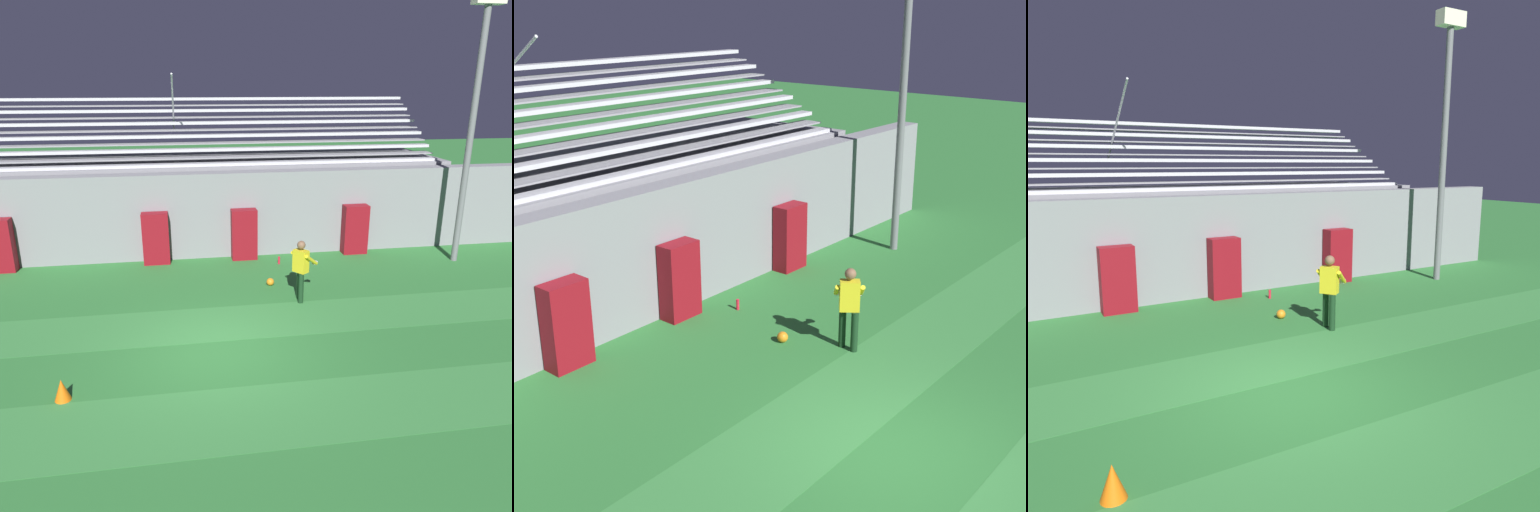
% 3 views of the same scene
% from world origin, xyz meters
% --- Properties ---
extents(ground_plane, '(80.00, 80.00, 0.00)m').
position_xyz_m(ground_plane, '(0.00, 0.00, 0.00)').
color(ground_plane, '#2D7533').
extents(turf_stripe_mid, '(28.00, 1.84, 0.01)m').
position_xyz_m(turf_stripe_mid, '(0.00, -2.33, 0.00)').
color(turf_stripe_mid, '#38843D').
rests_on(turf_stripe_mid, ground).
extents(turf_stripe_far, '(28.00, 1.84, 0.01)m').
position_xyz_m(turf_stripe_far, '(0.00, 1.34, 0.00)').
color(turf_stripe_far, '#38843D').
rests_on(turf_stripe_far, ground).
extents(back_wall, '(24.00, 0.60, 2.80)m').
position_xyz_m(back_wall, '(0.00, 6.50, 1.40)').
color(back_wall, gray).
rests_on(back_wall, ground).
extents(padding_pillar_gate_left, '(0.83, 0.44, 1.67)m').
position_xyz_m(padding_pillar_gate_left, '(-1.42, 5.95, 0.83)').
color(padding_pillar_gate_left, maroon).
rests_on(padding_pillar_gate_left, ground).
extents(padding_pillar_gate_right, '(0.83, 0.44, 1.67)m').
position_xyz_m(padding_pillar_gate_right, '(1.42, 5.95, 0.83)').
color(padding_pillar_gate_right, maroon).
rests_on(padding_pillar_gate_right, ground).
extents(padding_pillar_far_right, '(0.83, 0.44, 1.67)m').
position_xyz_m(padding_pillar_far_right, '(5.21, 5.95, 0.83)').
color(padding_pillar_far_right, maroon).
rests_on(padding_pillar_far_right, ground).
extents(bleacher_stand, '(18.00, 4.75, 5.83)m').
position_xyz_m(bleacher_stand, '(-0.00, 9.19, 1.51)').
color(bleacher_stand, gray).
rests_on(bleacher_stand, ground).
extents(floodlight_pole, '(0.90, 0.36, 8.05)m').
position_xyz_m(floodlight_pole, '(8.22, 4.68, 5.09)').
color(floodlight_pole, slate).
rests_on(floodlight_pole, ground).
extents(goalkeeper, '(0.73, 0.74, 1.67)m').
position_xyz_m(goalkeeper, '(2.43, 2.36, 0.95)').
color(goalkeeper, '#143319').
rests_on(goalkeeper, ground).
extents(soccer_ball, '(0.22, 0.22, 0.22)m').
position_xyz_m(soccer_ball, '(1.84, 3.51, 0.11)').
color(soccer_ball, orange).
rests_on(soccer_ball, ground).
extents(traffic_cone, '(0.30, 0.30, 0.42)m').
position_xyz_m(traffic_cone, '(-2.95, -1.29, 0.21)').
color(traffic_cone, orange).
rests_on(traffic_cone, ground).
extents(water_bottle, '(0.07, 0.07, 0.24)m').
position_xyz_m(water_bottle, '(2.46, 5.25, 0.12)').
color(water_bottle, red).
rests_on(water_bottle, ground).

